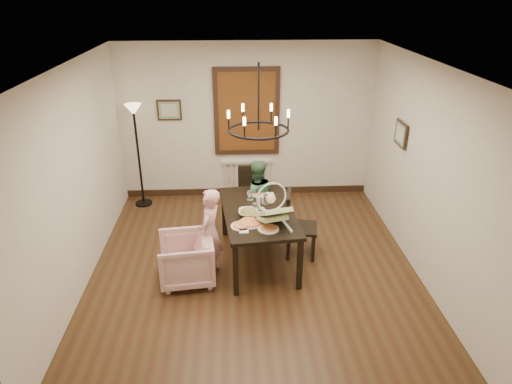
{
  "coord_description": "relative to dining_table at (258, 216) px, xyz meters",
  "views": [
    {
      "loc": [
        -0.27,
        -5.41,
        3.67
      ],
      "look_at": [
        0.04,
        0.28,
        1.05
      ],
      "focal_mm": 32.0,
      "sensor_mm": 36.0,
      "label": 1
    }
  ],
  "objects": [
    {
      "name": "seated_man",
      "position": [
        0.01,
        0.7,
        -0.18
      ],
      "size": [
        0.58,
        0.49,
        1.05
      ],
      "primitive_type": "imported",
      "rotation": [
        0.0,
        0.0,
        3.32
      ],
      "color": "#3E6949",
      "rests_on": "room_shell"
    },
    {
      "name": "chair_far",
      "position": [
        -0.06,
        1.11,
        -0.23
      ],
      "size": [
        0.45,
        0.45,
        0.95
      ],
      "primitive_type": null,
      "rotation": [
        0.0,
        0.0,
        -0.07
      ],
      "color": "black",
      "rests_on": "room_shell"
    },
    {
      "name": "elderly_woman",
      "position": [
        -0.67,
        -0.31,
        -0.18
      ],
      "size": [
        0.35,
        0.44,
        1.04
      ],
      "primitive_type": "imported",
      "rotation": [
        0.0,
        0.0,
        -1.88
      ],
      "color": "pink",
      "rests_on": "room_shell"
    },
    {
      "name": "room_shell",
      "position": [
        -0.07,
        0.14,
        0.69
      ],
      "size": [
        4.51,
        5.0,
        2.81
      ],
      "color": "#442F17",
      "rests_on": "ground"
    },
    {
      "name": "chandelier",
      "position": [
        0.0,
        0.0,
        1.24
      ],
      "size": [
        0.8,
        0.8,
        0.04
      ],
      "primitive_type": "torus",
      "color": "black",
      "rests_on": "room_shell"
    },
    {
      "name": "chair_right",
      "position": [
        0.64,
        0.09,
        -0.21
      ],
      "size": [
        0.51,
        0.51,
        1.0
      ],
      "primitive_type": null,
      "rotation": [
        0.0,
        0.0,
        1.4
      ],
      "color": "black",
      "rests_on": "room_shell"
    },
    {
      "name": "picture_back",
      "position": [
        -1.42,
        2.24,
        0.94
      ],
      "size": [
        0.42,
        0.03,
        0.36
      ],
      "primitive_type": "cube",
      "color": "black",
      "rests_on": "room_shell"
    },
    {
      "name": "baby_bouncer",
      "position": [
        0.15,
        -0.39,
        0.28
      ],
      "size": [
        0.57,
        0.69,
        0.39
      ],
      "primitive_type": null,
      "rotation": [
        0.0,
        0.0,
        0.27
      ],
      "color": "beige",
      "rests_on": "dining_table"
    },
    {
      "name": "dining_table",
      "position": [
        0.0,
        0.0,
        0.0
      ],
      "size": [
        1.11,
        1.78,
        0.79
      ],
      "rotation": [
        0.0,
        0.0,
        0.1
      ],
      "color": "black",
      "rests_on": "room_shell"
    },
    {
      "name": "window_blinds",
      "position": [
        -0.07,
        2.23,
        0.89
      ],
      "size": [
        1.0,
        0.03,
        1.4
      ],
      "primitive_type": "cube",
      "color": "brown",
      "rests_on": "room_shell"
    },
    {
      "name": "pizza_platter",
      "position": [
        -0.12,
        -0.38,
        0.11
      ],
      "size": [
        0.32,
        0.32,
        0.04
      ],
      "primitive_type": "cylinder",
      "color": "tan",
      "rests_on": "dining_table"
    },
    {
      "name": "picture_right",
      "position": [
        2.14,
        0.67,
        0.94
      ],
      "size": [
        0.03,
        0.42,
        0.36
      ],
      "primitive_type": "cube",
      "rotation": [
        0.0,
        0.0,
        1.57
      ],
      "color": "black",
      "rests_on": "room_shell"
    },
    {
      "name": "floor_lamp",
      "position": [
        -1.97,
        1.92,
        0.19
      ],
      "size": [
        0.3,
        0.3,
        1.8
      ],
      "primitive_type": null,
      "color": "black",
      "rests_on": "room_shell"
    },
    {
      "name": "armchair",
      "position": [
        -0.99,
        -0.46,
        -0.38
      ],
      "size": [
        0.8,
        0.78,
        0.66
      ],
      "primitive_type": "imported",
      "rotation": [
        0.0,
        0.0,
        -1.46
      ],
      "color": "beige",
      "rests_on": "room_shell"
    },
    {
      "name": "drinking_glass",
      "position": [
        -0.05,
        -0.05,
        0.15
      ],
      "size": [
        0.07,
        0.07,
        0.14
      ],
      "primitive_type": "cylinder",
      "color": "silver",
      "rests_on": "dining_table"
    },
    {
      "name": "radiator",
      "position": [
        -0.07,
        2.25,
        -0.36
      ],
      "size": [
        0.92,
        0.12,
        0.62
      ],
      "primitive_type": null,
      "color": "silver",
      "rests_on": "room_shell"
    },
    {
      "name": "salad_bowl",
      "position": [
        -0.14,
        -0.13,
        0.13
      ],
      "size": [
        0.32,
        0.32,
        0.08
      ],
      "primitive_type": "imported",
      "color": "white",
      "rests_on": "dining_table"
    }
  ]
}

